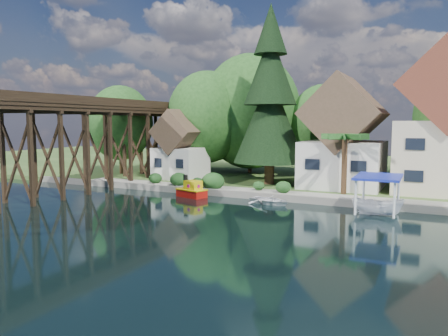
{
  "coord_description": "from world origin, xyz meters",
  "views": [
    {
      "loc": [
        15.3,
        -28.0,
        6.88
      ],
      "look_at": [
        -1.34,
        6.0,
        2.91
      ],
      "focal_mm": 35.0,
      "sensor_mm": 36.0,
      "label": 1
    }
  ],
  "objects_px": {
    "conifer": "(270,98)",
    "boat_white_a": "(270,199)",
    "house_left": "(344,140)",
    "tugboat": "(192,190)",
    "shed": "(181,149)",
    "boat_canopy": "(378,198)",
    "house_center": "(447,127)",
    "palm_tree": "(345,138)",
    "trestle_bridge": "(88,138)"
  },
  "relations": [
    {
      "from": "conifer",
      "to": "boat_white_a",
      "type": "relative_size",
      "value": 4.9
    },
    {
      "from": "house_left",
      "to": "boat_white_a",
      "type": "relative_size",
      "value": 2.96
    },
    {
      "from": "conifer",
      "to": "boat_white_a",
      "type": "xyz_separation_m",
      "value": [
        3.0,
        -8.03,
        -8.91
      ]
    },
    {
      "from": "tugboat",
      "to": "shed",
      "type": "bearing_deg",
      "value": 127.36
    },
    {
      "from": "conifer",
      "to": "boat_canopy",
      "type": "xyz_separation_m",
      "value": [
        11.77,
        -8.81,
        -8.03
      ]
    },
    {
      "from": "house_center",
      "to": "tugboat",
      "type": "distance_m",
      "value": 23.87
    },
    {
      "from": "palm_tree",
      "to": "tugboat",
      "type": "bearing_deg",
      "value": -159.27
    },
    {
      "from": "house_left",
      "to": "boat_canopy",
      "type": "height_order",
      "value": "house_left"
    },
    {
      "from": "conifer",
      "to": "tugboat",
      "type": "height_order",
      "value": "conifer"
    },
    {
      "from": "shed",
      "to": "boat_canopy",
      "type": "height_order",
      "value": "shed"
    },
    {
      "from": "shed",
      "to": "tugboat",
      "type": "xyz_separation_m",
      "value": [
        6.14,
        -8.04,
        -3.21
      ]
    },
    {
      "from": "shed",
      "to": "conifer",
      "type": "distance_m",
      "value": 12.06
    },
    {
      "from": "palm_tree",
      "to": "tugboat",
      "type": "height_order",
      "value": "palm_tree"
    },
    {
      "from": "shed",
      "to": "boat_white_a",
      "type": "height_order",
      "value": "shed"
    },
    {
      "from": "house_left",
      "to": "tugboat",
      "type": "height_order",
      "value": "house_left"
    },
    {
      "from": "house_left",
      "to": "boat_white_a",
      "type": "bearing_deg",
      "value": -113.96
    },
    {
      "from": "house_left",
      "to": "conifer",
      "type": "bearing_deg",
      "value": -168.13
    },
    {
      "from": "trestle_bridge",
      "to": "boat_white_a",
      "type": "height_order",
      "value": "trestle_bridge"
    },
    {
      "from": "shed",
      "to": "boat_canopy",
      "type": "xyz_separation_m",
      "value": [
        22.52,
        -8.83,
        -2.55
      ]
    },
    {
      "from": "house_center",
      "to": "shed",
      "type": "distance_m",
      "value": 27.2
    },
    {
      "from": "house_center",
      "to": "boat_canopy",
      "type": "relative_size",
      "value": 2.99
    },
    {
      "from": "trestle_bridge",
      "to": "boat_canopy",
      "type": "bearing_deg",
      "value": 1.03
    },
    {
      "from": "boat_white_a",
      "to": "boat_canopy",
      "type": "height_order",
      "value": "boat_canopy"
    },
    {
      "from": "trestle_bridge",
      "to": "palm_tree",
      "type": "distance_m",
      "value": 24.74
    },
    {
      "from": "palm_tree",
      "to": "tugboat",
      "type": "relative_size",
      "value": 1.82
    },
    {
      "from": "trestle_bridge",
      "to": "house_left",
      "type": "distance_m",
      "value": 25.42
    },
    {
      "from": "house_center",
      "to": "palm_tree",
      "type": "height_order",
      "value": "house_center"
    },
    {
      "from": "shed",
      "to": "boat_canopy",
      "type": "relative_size",
      "value": 1.69
    },
    {
      "from": "boat_white_a",
      "to": "shed",
      "type": "bearing_deg",
      "value": 75.3
    },
    {
      "from": "boat_white_a",
      "to": "tugboat",
      "type": "bearing_deg",
      "value": 105.53
    },
    {
      "from": "conifer",
      "to": "palm_tree",
      "type": "relative_size",
      "value": 3.21
    },
    {
      "from": "house_left",
      "to": "conifer",
      "type": "height_order",
      "value": "conifer"
    },
    {
      "from": "trestle_bridge",
      "to": "house_center",
      "type": "relative_size",
      "value": 3.18
    },
    {
      "from": "trestle_bridge",
      "to": "house_center",
      "type": "distance_m",
      "value": 33.96
    },
    {
      "from": "house_left",
      "to": "palm_tree",
      "type": "distance_m",
      "value": 4.8
    },
    {
      "from": "boat_white_a",
      "to": "boat_canopy",
      "type": "relative_size",
      "value": 0.8
    },
    {
      "from": "tugboat",
      "to": "boat_canopy",
      "type": "relative_size",
      "value": 0.68
    },
    {
      "from": "trestle_bridge",
      "to": "house_left",
      "type": "height_order",
      "value": "house_left"
    },
    {
      "from": "shed",
      "to": "palm_tree",
      "type": "bearing_deg",
      "value": -9.53
    },
    {
      "from": "conifer",
      "to": "tugboat",
      "type": "distance_m",
      "value": 12.69
    },
    {
      "from": "trestle_bridge",
      "to": "tugboat",
      "type": "relative_size",
      "value": 14.1
    },
    {
      "from": "boat_white_a",
      "to": "boat_canopy",
      "type": "xyz_separation_m",
      "value": [
        8.77,
        -0.77,
        0.89
      ]
    },
    {
      "from": "palm_tree",
      "to": "conifer",
      "type": "bearing_deg",
      "value": 158.95
    },
    {
      "from": "house_center",
      "to": "boat_canopy",
      "type": "height_order",
      "value": "house_center"
    },
    {
      "from": "boat_canopy",
      "to": "palm_tree",
      "type": "bearing_deg",
      "value": 122.21
    },
    {
      "from": "house_center",
      "to": "boat_canopy",
      "type": "distance_m",
      "value": 12.8
    },
    {
      "from": "house_left",
      "to": "boat_canopy",
      "type": "bearing_deg",
      "value": -66.35
    },
    {
      "from": "house_center",
      "to": "shed",
      "type": "bearing_deg",
      "value": -175.76
    },
    {
      "from": "palm_tree",
      "to": "house_left",
      "type": "bearing_deg",
      "value": 101.66
    },
    {
      "from": "house_center",
      "to": "boat_white_a",
      "type": "xyz_separation_m",
      "value": [
        -13.25,
        -10.06,
        -6.03
      ]
    }
  ]
}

